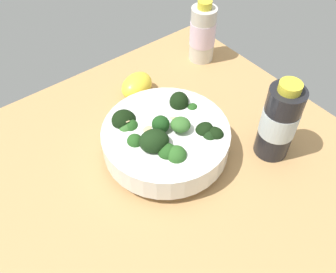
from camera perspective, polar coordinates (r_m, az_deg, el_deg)
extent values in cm
cube|color=tan|center=(66.26, 0.87, -5.02)|extent=(63.97, 63.97, 4.77)
cylinder|color=white|center=(65.09, 0.00, -1.91)|extent=(12.04, 12.04, 1.49)
cylinder|color=white|center=(62.83, 0.00, -0.17)|extent=(21.90, 21.90, 4.47)
cylinder|color=silver|center=(61.47, 0.00, 0.97)|extent=(17.65, 17.65, 0.80)
cylinder|color=#2F662B|center=(63.11, -6.40, 0.56)|extent=(1.15, 0.95, 1.28)
ellipsoid|color=#386B2B|center=(62.13, -6.51, 1.40)|extent=(3.47, 3.66, 3.20)
cylinder|color=#4A8F3C|center=(64.23, -6.80, 1.45)|extent=(1.73, 1.80, 1.30)
ellipsoid|color=black|center=(62.98, -6.94, 2.54)|extent=(5.17, 5.18, 5.43)
cylinder|color=#4A8F3C|center=(61.71, 6.46, -0.91)|extent=(1.35, 1.32, 1.27)
ellipsoid|color=black|center=(60.72, 6.57, -0.08)|extent=(3.60, 3.33, 3.34)
cylinder|color=#3C7A32|center=(62.27, 7.06, -0.56)|extent=(1.34, 1.14, 1.35)
ellipsoid|color=black|center=(61.18, 7.18, 0.36)|extent=(4.89, 3.77, 3.94)
cylinder|color=#3C7A32|center=(63.23, -5.81, 0.73)|extent=(1.14, 1.15, 1.14)
ellipsoid|color=#23511C|center=(62.34, -5.89, 1.49)|extent=(4.51, 4.14, 4.19)
cylinder|color=#3C7A32|center=(62.52, 5.55, 0.11)|extent=(1.73, 1.71, 1.28)
ellipsoid|color=black|center=(61.43, 5.66, 1.04)|extent=(4.39, 4.60, 4.16)
cylinder|color=#4A8F3C|center=(60.89, -5.07, -1.86)|extent=(1.27, 1.56, 1.65)
ellipsoid|color=#23511C|center=(59.67, -5.17, -0.86)|extent=(3.74, 3.59, 4.21)
cylinder|color=#589D47|center=(61.09, 1.94, 0.93)|extent=(1.51, 1.51, 1.19)
ellipsoid|color=#386B2B|center=(60.03, 1.97, 1.87)|extent=(4.42, 4.46, 2.40)
cylinder|color=#3C7A32|center=(66.67, 1.71, 4.42)|extent=(2.02, 1.97, 1.48)
ellipsoid|color=black|center=(65.52, 1.74, 5.49)|extent=(5.79, 5.22, 4.63)
cylinder|color=#589D47|center=(61.41, -1.14, 0.92)|extent=(1.39, 1.33, 1.44)
ellipsoid|color=#194216|center=(60.28, -1.16, 1.94)|extent=(4.08, 4.53, 3.96)
cylinder|color=#4A8F3C|center=(58.43, 1.37, -3.92)|extent=(1.68, 1.52, 1.38)
ellipsoid|color=#2D6023|center=(57.17, 1.40, -2.92)|extent=(5.07, 4.53, 4.11)
cylinder|color=#4A8F3C|center=(59.47, -2.13, -1.97)|extent=(2.16, 2.15, 1.33)
ellipsoid|color=black|center=(57.98, -2.18, -0.73)|extent=(5.61, 6.18, 5.05)
cylinder|color=#2F662B|center=(66.47, 3.67, 3.50)|extent=(1.43, 1.25, 1.46)
ellipsoid|color=#23511C|center=(65.53, 3.72, 4.34)|extent=(2.84, 3.23, 3.22)
cylinder|color=#2F662B|center=(58.50, -0.12, -3.18)|extent=(1.28, 1.29, 0.93)
ellipsoid|color=#23511C|center=(57.54, -0.12, -2.41)|extent=(4.42, 4.71, 3.31)
ellipsoid|color=#DBBC84|center=(58.43, -3.30, 1.20)|extent=(1.20, 1.90, 0.50)
ellipsoid|color=#DBBC84|center=(60.68, 1.09, 2.80)|extent=(2.06, 1.91, 0.52)
ellipsoid|color=#DBBC84|center=(61.88, -6.41, 2.51)|extent=(1.99, 1.73, 1.15)
ellipsoid|color=yellow|center=(75.29, -4.92, 7.96)|extent=(7.98, 9.08, 4.58)
cylinder|color=beige|center=(83.39, 5.44, 15.69)|extent=(5.56, 5.56, 12.41)
cylinder|color=gold|center=(79.88, 5.82, 19.93)|extent=(3.06, 3.06, 1.59)
cylinder|color=silver|center=(83.19, 5.46, 15.91)|extent=(5.67, 5.67, 5.40)
cylinder|color=black|center=(63.42, 16.99, 2.06)|extent=(6.01, 6.01, 14.06)
cylinder|color=gold|center=(58.36, 18.66, 7.35)|extent=(3.62, 3.62, 1.46)
cylinder|color=silver|center=(63.16, 17.07, 2.30)|extent=(6.13, 6.13, 4.95)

